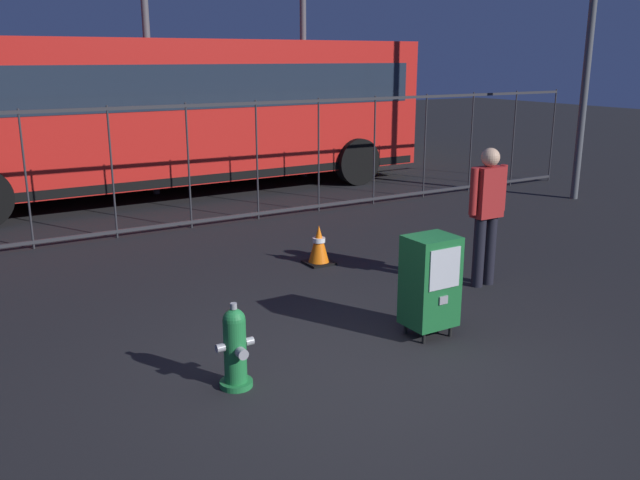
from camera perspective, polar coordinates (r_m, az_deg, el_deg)
name	(u,v)px	position (r m, az deg, el deg)	size (l,w,h in m)	color
ground_plane	(361,375)	(6.04, 3.48, -11.26)	(60.00, 60.00, 0.00)	black
fire_hydrant	(235,348)	(5.73, -7.16, -9.01)	(0.33, 0.32, 0.75)	#1E7238
newspaper_box_primary	(430,281)	(6.70, 9.27, -3.42)	(0.48, 0.42, 1.02)	black
pedestrian	(487,209)	(8.24, 13.90, 2.56)	(0.55, 0.22, 1.67)	black
traffic_cone	(319,245)	(9.01, -0.10, -0.43)	(0.36, 0.36, 0.53)	black
fence_barrier	(151,169)	(10.78, -14.02, 5.85)	(18.03, 0.04, 2.00)	#2D2D33
bus_near	(170,108)	(13.95, -12.56, 10.83)	(10.54, 2.92, 3.00)	red
bus_far	(184,96)	(17.90, -11.37, 11.79)	(10.58, 3.05, 3.00)	gold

